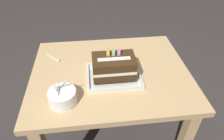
# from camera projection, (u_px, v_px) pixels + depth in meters

# --- Properties ---
(dining_table) EXTENTS (0.96, 0.76, 0.76)m
(dining_table) POSITION_uv_depth(u_px,v_px,m) (110.00, 86.00, 1.32)
(dining_table) COLOR tan
(dining_table) RESTS_ON ground_plane
(foil_tray) EXTENTS (0.31, 0.25, 0.02)m
(foil_tray) POSITION_uv_depth(u_px,v_px,m) (114.00, 76.00, 1.20)
(foil_tray) COLOR silver
(foil_tray) RESTS_ON dining_table
(birthday_cake) EXTENTS (0.24, 0.16, 0.17)m
(birthday_cake) POSITION_uv_depth(u_px,v_px,m) (114.00, 66.00, 1.15)
(birthday_cake) COLOR #3B2612
(birthday_cake) RESTS_ON foil_tray
(bowl_stack) EXTENTS (0.15, 0.15, 0.13)m
(bowl_stack) POSITION_uv_depth(u_px,v_px,m) (63.00, 97.00, 1.03)
(bowl_stack) COLOR white
(bowl_stack) RESTS_ON dining_table
(serving_spoon_near_tray) EXTENTS (0.11, 0.11, 0.01)m
(serving_spoon_near_tray) POSITION_uv_depth(u_px,v_px,m) (56.00, 59.00, 1.33)
(serving_spoon_near_tray) COLOR silver
(serving_spoon_near_tray) RESTS_ON dining_table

